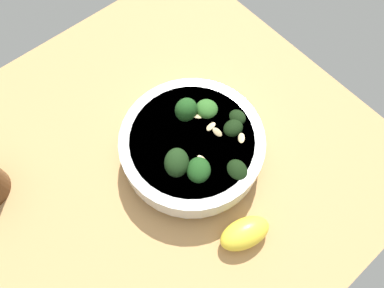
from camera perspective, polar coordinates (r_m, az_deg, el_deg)
name	(u,v)px	position (r cm, az deg, el deg)	size (l,w,h in cm)	color
ground_plane	(164,158)	(63.46, -4.42, -2.22)	(67.26, 67.26, 4.52)	tan
bowl_of_broccoli	(193,145)	(57.63, 0.15, -0.09)	(22.57, 22.57, 9.32)	white
lemon_wedge	(245,233)	(55.52, 8.20, -13.61)	(7.77, 4.37, 3.93)	yellow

